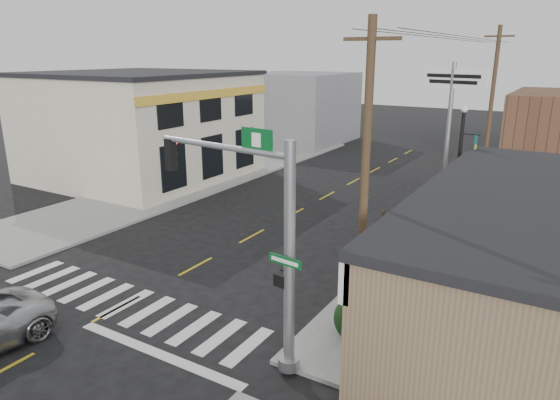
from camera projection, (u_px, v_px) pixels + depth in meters
The scene contains 18 objects.
ground at pixel (117, 309), 16.57m from camera, with size 140.00×140.00×0.00m, color black.
sidewalk_right at pixel (476, 237), 22.80m from camera, with size 6.00×38.00×0.13m, color gray.
sidewalk_left at pixel (179, 186), 31.69m from camera, with size 6.00×38.00×0.13m, color gray.
center_line at pixel (252, 236), 23.15m from camera, with size 0.12×56.00×0.01m, color gold.
crosswalk at pixel (126, 304), 16.90m from camera, with size 11.00×2.20×0.01m, color silver.
left_building at pixel (141, 127), 33.54m from camera, with size 12.00×12.00×6.80m, color beige.
bldg_distant_left at pixel (297, 108), 47.42m from camera, with size 9.00×10.00×6.40m, color gray.
traffic_signal_pole at pixel (264, 231), 12.55m from camera, with size 4.96×0.38×6.28m.
guide_sign at pixel (397, 237), 18.04m from camera, with size 1.44×0.13×2.53m.
fire_hydrant at pixel (423, 285), 17.10m from camera, with size 0.23×0.23×0.74m.
ped_crossing_sign at pixel (425, 218), 19.17m from camera, with size 1.10×0.08×2.82m.
lamp_post at pixel (460, 163), 21.73m from camera, with size 0.77×0.60×5.91m.
dance_center_sign at pixel (451, 102), 25.12m from camera, with size 3.59×0.22×7.63m.
bare_tree at pixel (474, 194), 15.88m from camera, with size 2.37×2.37×4.73m.
shrub_front at pixel (357, 319), 14.67m from camera, with size 1.39×1.39×1.04m, color #1C3312.
shrub_back at pixel (455, 272), 18.08m from camera, with size 1.04×1.04×0.78m, color black.
utility_pole_near at pixel (365, 184), 13.62m from camera, with size 1.56×0.23×8.96m.
utility_pole_far at pixel (491, 107), 29.82m from camera, with size 1.67×0.25×9.60m.
Camera 1 is at (12.31, -9.96, 8.16)m, focal length 32.00 mm.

